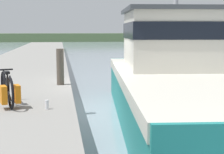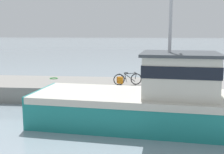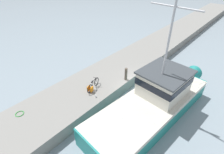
{
  "view_description": "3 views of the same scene",
  "coord_description": "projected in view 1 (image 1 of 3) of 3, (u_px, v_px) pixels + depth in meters",
  "views": [
    {
      "loc": [
        -1.57,
        -10.99,
        2.65
      ],
      "look_at": [
        -0.13,
        -1.46,
        1.34
      ],
      "focal_mm": 55.0,
      "sensor_mm": 36.0,
      "label": 1
    },
    {
      "loc": [
        14.07,
        -2.27,
        4.25
      ],
      "look_at": [
        0.25,
        -3.68,
        1.96
      ],
      "focal_mm": 45.0,
      "sensor_mm": 36.0,
      "label": 2
    },
    {
      "loc": [
        5.61,
        -10.57,
        9.53
      ],
      "look_at": [
        -2.5,
        -1.06,
        1.22
      ],
      "focal_mm": 28.0,
      "sensor_mm": 36.0,
      "label": 3
    }
  ],
  "objects": [
    {
      "name": "water_bottle_on_curb",
      "position": [
        47.0,
        105.0,
        7.34
      ],
      "size": [
        0.08,
        0.08,
        0.2
      ],
      "primitive_type": "cylinder",
      "color": "silver",
      "rests_on": "dock_pier"
    },
    {
      "name": "fishing_boat_main",
      "position": [
        176.0,
        80.0,
        10.16
      ],
      "size": [
        4.48,
        12.5,
        8.93
      ],
      "rotation": [
        0.0,
        0.0,
        -0.1
      ],
      "color": "teal",
      "rests_on": "ground_plane"
    },
    {
      "name": "far_shoreline",
      "position": [
        186.0,
        37.0,
        86.99
      ],
      "size": [
        180.0,
        5.0,
        2.0
      ],
      "primitive_type": "cube",
      "color": "#567047",
      "rests_on": "ground_plane"
    },
    {
      "name": "dock_pier",
      "position": [
        0.0,
        100.0,
        10.78
      ],
      "size": [
        4.42,
        80.0,
        0.98
      ],
      "primitive_type": "cube",
      "color": "gray",
      "rests_on": "ground_plane"
    },
    {
      "name": "boat_green_anchored",
      "position": [
        150.0,
        45.0,
        46.19
      ],
      "size": [
        4.06,
        4.5,
        3.35
      ],
      "rotation": [
        0.0,
        0.0,
        -0.7
      ],
      "color": "silver",
      "rests_on": "ground_plane"
    },
    {
      "name": "bicycle_touring",
      "position": [
        8.0,
        90.0,
        7.66
      ],
      "size": [
        0.72,
        1.71,
        0.77
      ],
      "rotation": [
        0.0,
        0.0,
        0.29
      ],
      "color": "black",
      "rests_on": "dock_pier"
    },
    {
      "name": "ground_plane",
      "position": [
        109.0,
        111.0,
        11.36
      ],
      "size": [
        320.0,
        320.0,
        0.0
      ],
      "primitive_type": "plane",
      "color": "#84939E"
    },
    {
      "name": "mooring_post",
      "position": [
        60.0,
        67.0,
        10.61
      ],
      "size": [
        0.23,
        0.23,
        1.12
      ],
      "primitive_type": "cylinder",
      "color": "#51473D",
      "rests_on": "dock_pier"
    }
  ]
}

